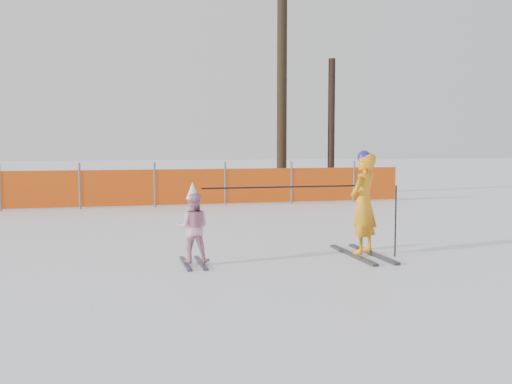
# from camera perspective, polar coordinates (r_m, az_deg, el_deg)

# --- Properties ---
(ground) EXTENTS (120.00, 120.00, 0.00)m
(ground) POSITION_cam_1_polar(r_m,az_deg,el_deg) (8.41, 0.85, -7.08)
(ground) COLOR white
(ground) RESTS_ON ground
(adult) EXTENTS (0.68, 1.64, 1.64)m
(adult) POSITION_cam_1_polar(r_m,az_deg,el_deg) (8.98, 10.68, -1.18)
(adult) COLOR black
(adult) RESTS_ON ground
(child) EXTENTS (0.56, 0.97, 1.19)m
(child) POSITION_cam_1_polar(r_m,az_deg,el_deg) (8.25, -6.33, -3.50)
(child) COLOR black
(child) RESTS_ON ground
(ski_poles) EXTENTS (2.99, 0.22, 1.11)m
(ski_poles) POSITION_cam_1_polar(r_m,az_deg,el_deg) (8.61, 6.22, -0.60)
(ski_poles) COLOR black
(ski_poles) RESTS_ON ground
(safety_fence) EXTENTS (15.41, 0.06, 1.25)m
(safety_fence) POSITION_cam_1_polar(r_m,az_deg,el_deg) (16.11, -11.39, 0.46)
(safety_fence) COLOR #595960
(safety_fence) RESTS_ON ground
(tree_trunks) EXTENTS (2.16, 0.47, 7.08)m
(tree_trunks) POSITION_cam_1_polar(r_m,az_deg,el_deg) (19.70, 3.87, 9.12)
(tree_trunks) COLOR black
(tree_trunks) RESTS_ON ground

